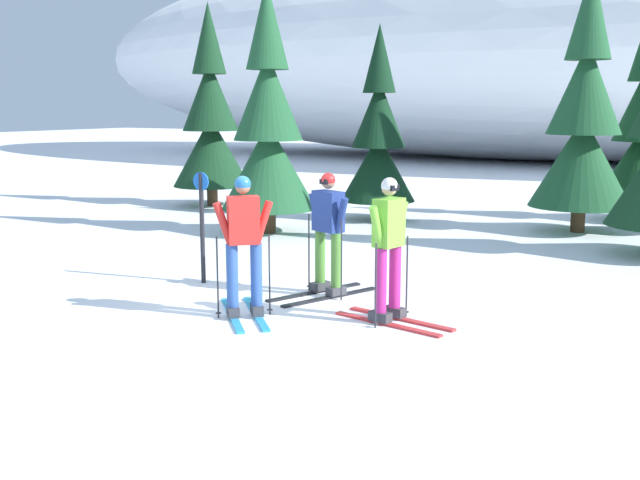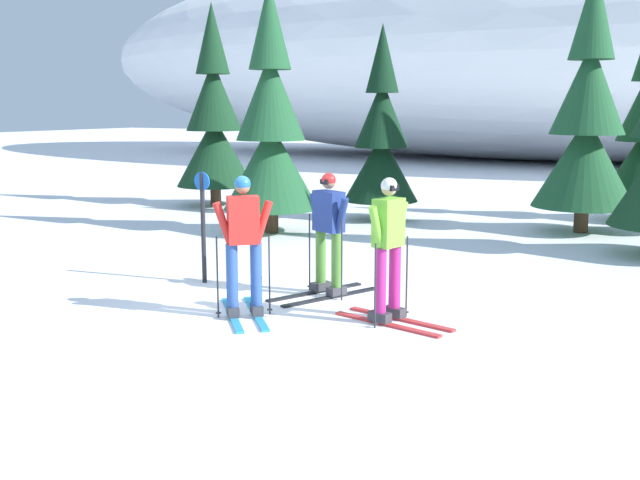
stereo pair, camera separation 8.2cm
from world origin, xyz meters
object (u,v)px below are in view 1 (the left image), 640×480
Objects in this scene: pine_tree_left at (268,130)px; pine_tree_center at (584,123)px; skier_red_jacket at (244,244)px; skier_lime_jacket at (389,247)px; skier_navy_jacket at (328,231)px; pine_tree_far_left at (210,122)px; trail_marker_post at (202,221)px; pine_tree_center_left at (378,139)px.

pine_tree_center is (5.69, 3.39, 0.13)m from pine_tree_left.
skier_lime_jacket is at bearing 23.91° from skier_red_jacket.
pine_tree_center reaches higher than skier_navy_jacket.
skier_red_jacket reaches higher than skier_navy_jacket.
trail_marker_post is at bearing -53.05° from pine_tree_far_left.
pine_tree_center_left is at bearing 116.37° from skier_lime_jacket.
skier_red_jacket is 0.34× the size of pine_tree_far_left.
skier_red_jacket is 9.37m from pine_tree_center.
skier_red_jacket is 0.40× the size of pine_tree_center_left.
pine_tree_center_left is at bearing 104.23° from skier_red_jacket.
skier_lime_jacket is (1.32, -0.81, 0.02)m from skier_navy_jacket.
pine_tree_center_left is 2.67× the size of trail_marker_post.
skier_lime_jacket is at bearing -94.76° from pine_tree_center.
skier_lime_jacket is 3.37m from trail_marker_post.
skier_lime_jacket is 0.40× the size of pine_tree_center_left.
pine_tree_center_left reaches higher than skier_red_jacket.
pine_tree_center is (4.50, 0.53, 0.41)m from pine_tree_center_left.
pine_tree_center is at bearing 85.24° from skier_lime_jacket.
pine_tree_center reaches higher than trail_marker_post.
pine_tree_far_left is 0.97× the size of pine_tree_center.
pine_tree_far_left is 1.18× the size of pine_tree_center_left.
pine_tree_left is 3.06× the size of trail_marker_post.
pine_tree_left is 0.94× the size of pine_tree_center.
skier_navy_jacket is 2.04m from trail_marker_post.
pine_tree_left is at bearing 120.82° from skier_red_jacket.
pine_tree_center_left reaches higher than skier_navy_jacket.
skier_red_jacket is at bearing -59.18° from pine_tree_left.
trail_marker_post is at bearing -86.20° from pine_tree_center_left.
pine_tree_center_left reaches higher than trail_marker_post.
pine_tree_left is (-3.33, 5.57, 1.23)m from skier_red_jacket.
pine_tree_center_left is 7.27m from trail_marker_post.
trail_marker_post is (-3.33, 0.50, 0.00)m from skier_lime_jacket.
pine_tree_far_left is 9.51m from pine_tree_center.
pine_tree_center_left is 0.82× the size of pine_tree_center.
pine_tree_left is 6.62m from pine_tree_center.
skier_navy_jacket is at bearing 148.64° from skier_lime_jacket.
pine_tree_far_left is at bearing 138.55° from skier_lime_jacket.
pine_tree_center_left is at bearing -173.27° from pine_tree_center.
skier_red_jacket is 0.35× the size of pine_tree_left.
pine_tree_far_left is (-8.81, 7.78, 1.28)m from skier_lime_jacket.
skier_navy_jacket is 1.55m from skier_lime_jacket.
skier_red_jacket is 6.61m from pine_tree_left.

